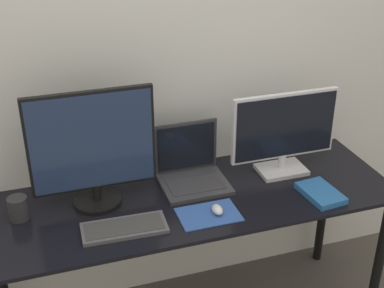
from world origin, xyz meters
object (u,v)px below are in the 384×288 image
mug (18,208)px  laptop (191,169)px  mouse (217,210)px  monitor_right (284,132)px  keyboard (124,228)px  monitor_left (93,149)px  book (321,193)px

mug → laptop: bearing=5.1°
mouse → mug: size_ratio=0.68×
monitor_right → keyboard: bearing=-164.2°
monitor_right → laptop: bearing=173.4°
monitor_left → book: monitor_left is taller
laptop → mouse: size_ratio=4.37×
keyboard → mug: size_ratio=3.44×
laptop → mug: 0.77m
laptop → book: size_ratio=1.34×
book → mug: bearing=169.6°
monitor_right → mug: (-1.20, -0.02, -0.16)m
laptop → monitor_left: bearing=-173.5°
keyboard → mouse: bearing=-1.9°
keyboard → mug: (-0.40, 0.21, 0.04)m
keyboard → mouse: size_ratio=5.05×
monitor_left → monitor_right: 0.88m
mouse → laptop: bearing=94.1°
laptop → book: bearing=-30.8°
monitor_right → mouse: monitor_right is taller
monitor_right → book: 0.32m
mug → monitor_right: bearing=0.9°
monitor_right → keyboard: 0.86m
mug → keyboard: bearing=-28.0°
monitor_left → laptop: size_ratio=1.75×
monitor_left → monitor_right: monitor_left is taller
monitor_right → laptop: size_ratio=1.71×
keyboard → laptop: bearing=36.9°
keyboard → monitor_right: bearing=15.8°
mouse → monitor_left: bearing=152.5°
monitor_right → mug: size_ratio=5.09×
monitor_left → mug: (-0.33, -0.02, -0.21)m
keyboard → mug: mug is taller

